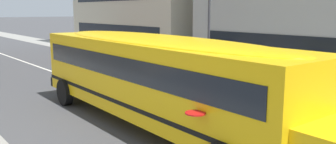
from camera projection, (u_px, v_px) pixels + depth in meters
ground_plane at (137, 101)px, 14.92m from camera, size 400.00×400.00×0.00m
sidewalk_far at (246, 81)px, 19.26m from camera, size 120.00×3.00×0.01m
lane_centreline at (137, 101)px, 14.92m from camera, size 110.00×0.16×0.01m
school_bus at (159, 74)px, 11.25m from camera, size 13.40×3.32×2.99m
parked_car_maroon_by_entrance at (127, 56)px, 23.12m from camera, size 3.94×1.96×1.64m
parked_car_red_by_hydrant at (83, 48)px, 28.16m from camera, size 3.98×2.03×1.64m
street_lamp at (209, 0)px, 19.77m from camera, size 0.44×0.44×6.80m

